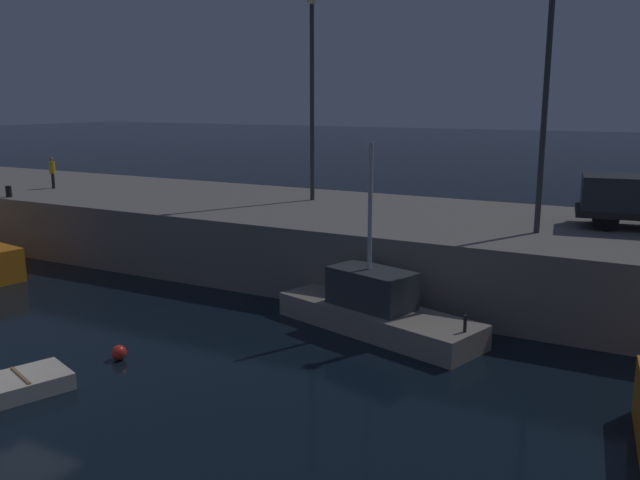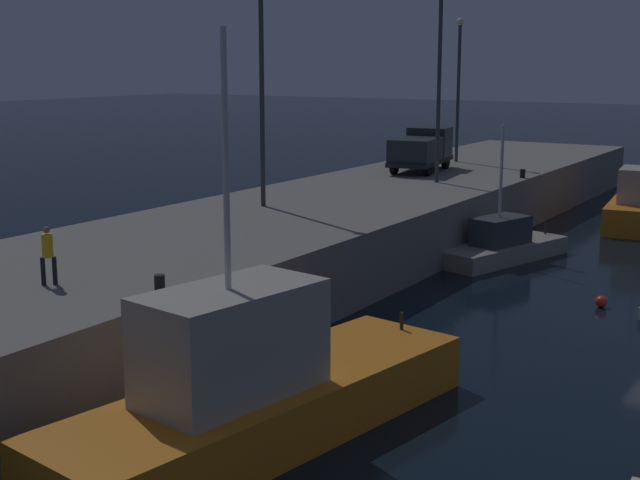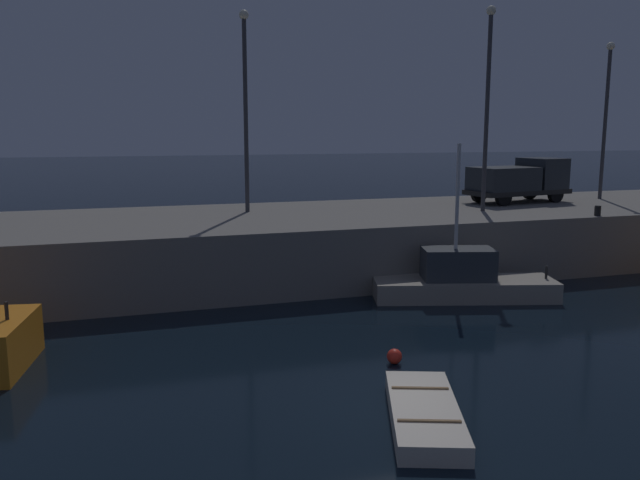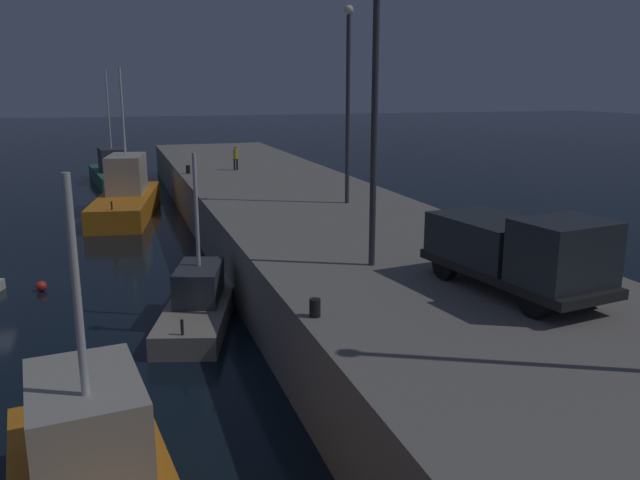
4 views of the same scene
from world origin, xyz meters
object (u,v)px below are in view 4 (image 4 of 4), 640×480
Objects in this scene: fishing_boat_white at (113,172)px; fishing_boat_orange at (199,302)px; fishing_boat_blue at (126,195)px; lamp_post_east at (375,92)px; dockworker at (236,156)px; bollard_central at (315,308)px; mooring_buoy_near at (41,286)px; bollard_west at (188,169)px; lamp_post_west at (348,92)px; utility_truck at (517,250)px.

fishing_boat_orange is (36.12, 2.66, -0.27)m from fishing_boat_white.
lamp_post_east is at bearing 15.31° from fishing_boat_blue.
lamp_post_east reaches higher than dockworker.
fishing_boat_white is 44.26m from bollard_central.
mooring_buoy_near is at bearing -13.67° from fishing_boat_blue.
fishing_boat_orange is 4.51× the size of dockworker.
fishing_boat_blue is 4.44m from bollard_west.
lamp_post_east reaches higher than fishing_boat_orange.
lamp_post_east is 7.19m from bollard_central.
mooring_buoy_near is 0.81× the size of bollard_west.
lamp_post_west is (14.50, 10.02, 6.68)m from fishing_boat_blue.
lamp_post_east is (10.73, -3.11, 0.12)m from lamp_post_west.
fishing_boat_blue is 1.07× the size of fishing_boat_white.
lamp_post_east is (40.04, 7.67, 7.11)m from fishing_boat_white.
utility_truck is 12.94× the size of bollard_central.
utility_truck is (43.87, 10.33, 2.95)m from fishing_boat_white.
fishing_boat_blue is 7.59m from dockworker.
dockworker reaches higher than bollard_west.
lamp_post_west reaches higher than fishing_boat_blue.
fishing_boat_orange is at bearing -166.50° from bollard_central.
lamp_post_west reaches higher than bollard_west.
fishing_boat_blue is at bearing -106.96° from bollard_west.
bollard_west is 27.98m from bollard_central.
mooring_buoy_near is at bearing -150.16° from bollard_central.
lamp_post_east is 20.63× the size of bollard_central.
fishing_boat_blue is at bearing -161.77° from utility_truck.
mooring_buoy_near is 15.94m from lamp_post_west.
utility_truck is at bearing -1.75° from lamp_post_west.
dockworker is at bearing 103.37° from bollard_west.
fishing_boat_blue is 27.03m from lamp_post_east.
lamp_post_west reaches higher than mooring_buoy_near.
fishing_boat_white is 16.80m from bollard_west.
fishing_boat_blue reaches higher than utility_truck.
fishing_boat_blue is 1.64× the size of fishing_boat_orange.
utility_truck is (7.75, 7.67, 3.22)m from fishing_boat_orange.
fishing_boat_blue is 2.05× the size of utility_truck.
bollard_west is (-14.66, 7.78, 2.76)m from mooring_buoy_near.
fishing_boat_orange is at bearing -5.76° from bollard_west.
bollard_west is at bearing 152.04° from mooring_buoy_near.
utility_truck is at bearing 4.73° from dockworker.
mooring_buoy_near is at bearing -35.62° from dockworker.
bollard_central is (29.17, 3.79, 1.65)m from fishing_boat_blue.
utility_truck is at bearing 45.48° from mooring_buoy_near.
fishing_boat_orange reaches higher than mooring_buoy_near.
dockworker is (-20.89, 5.30, 2.93)m from fishing_boat_orange.
lamp_post_west is 0.98× the size of lamp_post_east.
fishing_boat_orange is 8.39m from bollard_central.
lamp_post_west is 16.98× the size of bollard_west.
fishing_boat_white reaches higher than mooring_buoy_near.
lamp_post_west is at bearing 95.57° from mooring_buoy_near.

